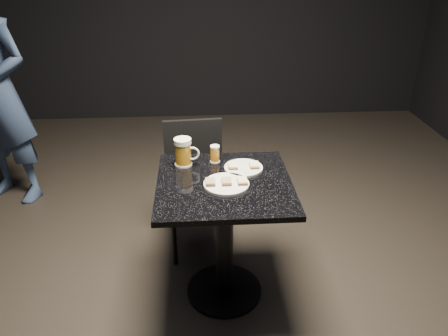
{
  "coord_description": "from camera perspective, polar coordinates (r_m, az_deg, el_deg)",
  "views": [
    {
      "loc": [
        -0.13,
        -1.97,
        1.85
      ],
      "look_at": [
        0.0,
        0.02,
        0.82
      ],
      "focal_mm": 35.0,
      "sensor_mm": 36.0,
      "label": 1
    }
  ],
  "objects": [
    {
      "name": "beer_tumbler",
      "position": [
        2.45,
        -1.2,
        1.85
      ],
      "size": [
        0.06,
        0.06,
        0.1
      ],
      "color": "silver",
      "rests_on": "table"
    },
    {
      "name": "canapes_on_plate_small",
      "position": [
        2.38,
        2.57,
        0.35
      ],
      "size": [
        0.17,
        0.07,
        0.02
      ],
      "color": "#4C3521",
      "rests_on": "plate_small"
    },
    {
      "name": "plate_small",
      "position": [
        2.39,
        2.56,
        -0.0
      ],
      "size": [
        0.21,
        0.21,
        0.01
      ],
      "primitive_type": "cylinder",
      "color": "silver",
      "rests_on": "table"
    },
    {
      "name": "floor",
      "position": [
        2.71,
        0.03,
        -15.81
      ],
      "size": [
        6.0,
        6.0,
        0.0
      ],
      "primitive_type": "plane",
      "color": "black",
      "rests_on": "ground"
    },
    {
      "name": "canapes_on_plate_large",
      "position": [
        2.22,
        0.31,
        -1.77
      ],
      "size": [
        0.21,
        0.07,
        0.02
      ],
      "color": "#4C3521",
      "rests_on": "plate_large"
    },
    {
      "name": "chair",
      "position": [
        2.83,
        -3.77,
        -1.35
      ],
      "size": [
        0.4,
        0.4,
        0.86
      ],
      "color": "black",
      "rests_on": "floor"
    },
    {
      "name": "plate_large",
      "position": [
        2.22,
        0.31,
        -2.14
      ],
      "size": [
        0.23,
        0.23,
        0.01
      ],
      "primitive_type": "cylinder",
      "color": "silver",
      "rests_on": "table"
    },
    {
      "name": "table",
      "position": [
        2.39,
        0.03,
        -6.89
      ],
      "size": [
        0.7,
        0.7,
        0.75
      ],
      "color": "black",
      "rests_on": "floor"
    },
    {
      "name": "beer_mug",
      "position": [
        2.41,
        -5.31,
        2.09
      ],
      "size": [
        0.14,
        0.1,
        0.16
      ],
      "color": "silver",
      "rests_on": "table"
    }
  ]
}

